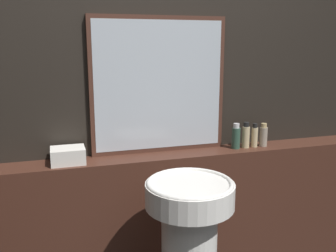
{
  "coord_description": "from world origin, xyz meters",
  "views": [
    {
      "loc": [
        -0.67,
        -0.57,
        1.58
      ],
      "look_at": [
        -0.07,
        1.38,
        1.14
      ],
      "focal_mm": 40.0,
      "sensor_mm": 36.0,
      "label": 1
    }
  ],
  "objects": [
    {
      "name": "mirror",
      "position": [
        -0.07,
        1.57,
        1.34
      ],
      "size": [
        0.82,
        0.03,
        0.81
      ],
      "color": "#47281E",
      "rests_on": "vanity_counter"
    },
    {
      "name": "lotion_bottle",
      "position": [
        0.54,
        1.49,
        1.01
      ],
      "size": [
        0.04,
        0.04,
        0.15
      ],
      "color": "#C6B284",
      "rests_on": "vanity_counter"
    },
    {
      "name": "towel_stack",
      "position": [
        -0.62,
        1.49,
        0.98
      ],
      "size": [
        0.18,
        0.15,
        0.09
      ],
      "color": "silver",
      "rests_on": "vanity_counter"
    },
    {
      "name": "shampoo_bottle",
      "position": [
        0.41,
        1.49,
        1.01
      ],
      "size": [
        0.05,
        0.05,
        0.16
      ],
      "color": "#2D4C3D",
      "rests_on": "vanity_counter"
    },
    {
      "name": "vanity_counter",
      "position": [
        0.0,
        1.49,
        0.47
      ],
      "size": [
        2.74,
        0.21,
        0.94
      ],
      "color": "#422319",
      "rests_on": "ground_plane"
    },
    {
      "name": "wall_back",
      "position": [
        0.0,
        1.62,
        1.25
      ],
      "size": [
        8.0,
        0.06,
        2.5
      ],
      "color": "black",
      "rests_on": "ground_plane"
    },
    {
      "name": "body_wash_bottle",
      "position": [
        0.6,
        1.49,
        1.01
      ],
      "size": [
        0.05,
        0.05,
        0.15
      ],
      "color": "gray",
      "rests_on": "vanity_counter"
    },
    {
      "name": "conditioner_bottle",
      "position": [
        0.48,
        1.49,
        1.01
      ],
      "size": [
        0.05,
        0.05,
        0.16
      ],
      "color": "#C6B284",
      "rests_on": "vanity_counter"
    }
  ]
}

